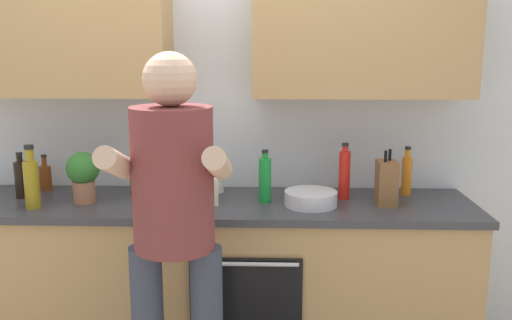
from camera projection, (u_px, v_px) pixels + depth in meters
back_wall_unit at (214, 87)px, 3.12m from camera, size 4.00×0.38×2.50m
counter at (211, 279)px, 3.06m from camera, size 2.84×0.67×0.90m
person_standing at (174, 219)px, 2.31m from camera, size 0.49×0.45×1.70m
bottle_juice at (407, 174)px, 3.09m from camera, size 0.06×0.06×0.27m
bottle_soy at (21, 179)px, 3.03m from camera, size 0.07×0.07×0.25m
bottle_syrup at (134, 177)px, 3.07m from camera, size 0.05×0.05×0.26m
bottle_hotsauce at (344, 174)px, 3.00m from camera, size 0.06×0.06×0.31m
bottle_soda at (265, 179)px, 2.93m from camera, size 0.07×0.07×0.28m
bottle_wine at (150, 177)px, 2.96m from camera, size 0.06×0.06×0.31m
bottle_vinegar at (45, 177)px, 3.20m from camera, size 0.07×0.07×0.21m
bottle_oil at (32, 182)px, 2.83m from camera, size 0.08×0.08×0.33m
cup_coffee at (217, 185)px, 3.16m from camera, size 0.08×0.08×0.09m
mixing_bowl at (311, 198)px, 2.89m from camera, size 0.28×0.28×0.08m
knife_block at (387, 183)px, 2.88m from camera, size 0.10×0.14×0.30m
potted_herb at (83, 174)px, 2.92m from camera, size 0.17×0.17×0.28m
grocery_bag_rice at (193, 190)px, 2.93m from camera, size 0.28×0.23×0.15m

